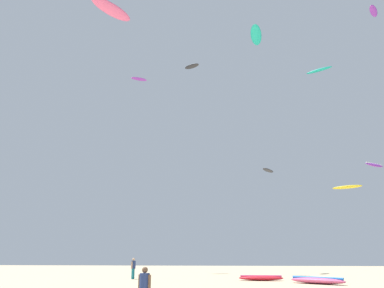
% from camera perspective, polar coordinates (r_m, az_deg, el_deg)
% --- Properties ---
extents(person_foreground, '(0.50, 0.37, 1.63)m').
position_cam_1_polar(person_foreground, '(14.73, -7.22, -20.59)').
color(person_foreground, black).
rests_on(person_foreground, ground).
extents(person_midground, '(0.39, 0.55, 1.73)m').
position_cam_1_polar(person_midground, '(34.40, -8.88, -17.87)').
color(person_midground, teal).
rests_on(person_midground, ground).
extents(kite_grounded_near, '(3.59, 1.11, 0.44)m').
position_cam_1_polar(kite_grounded_near, '(32.63, 10.40, -19.32)').
color(kite_grounded_near, red).
rests_on(kite_grounded_near, ground).
extents(kite_grounded_mid, '(3.98, 3.46, 0.53)m').
position_cam_1_polar(kite_grounded_mid, '(30.12, 18.44, -19.00)').
color(kite_grounded_mid, '#E5598C').
rests_on(kite_grounded_mid, ground).
extents(kite_aloft_0, '(1.77, 4.05, 0.57)m').
position_cam_1_polar(kite_aloft_0, '(40.69, 9.67, 15.93)').
color(kite_aloft_0, '#19B29E').
extents(kite_aloft_1, '(3.76, 2.87, 0.44)m').
position_cam_1_polar(kite_aloft_1, '(53.52, 22.42, -6.04)').
color(kite_aloft_1, yellow).
extents(kite_aloft_2, '(3.36, 4.05, 0.81)m').
position_cam_1_polar(kite_aloft_2, '(35.16, -12.10, 19.30)').
color(kite_aloft_2, '#E5598C').
extents(kite_aloft_3, '(3.68, 2.91, 0.61)m').
position_cam_1_polar(kite_aloft_3, '(57.54, 18.67, 10.54)').
color(kite_aloft_3, '#19B29E').
extents(kite_aloft_4, '(2.23, 1.58, 0.53)m').
position_cam_1_polar(kite_aloft_4, '(51.84, -0.02, 11.68)').
color(kite_aloft_4, '#2D2D33').
extents(kite_aloft_5, '(2.85, 2.31, 0.72)m').
position_cam_1_polar(kite_aloft_5, '(46.90, 25.85, -2.85)').
color(kite_aloft_5, purple).
extents(kite_aloft_7, '(2.33, 1.61, 0.37)m').
position_cam_1_polar(kite_aloft_7, '(54.48, -8.04, 9.72)').
color(kite_aloft_7, purple).
extents(kite_aloft_8, '(1.93, 2.51, 0.47)m').
position_cam_1_polar(kite_aloft_8, '(47.64, 25.77, 17.67)').
color(kite_aloft_8, purple).
extents(kite_aloft_9, '(2.02, 2.83, 0.31)m').
position_cam_1_polar(kite_aloft_9, '(47.37, 11.44, -3.93)').
color(kite_aloft_9, '#2D2D33').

